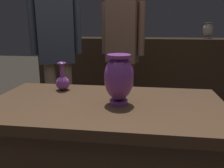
{
  "coord_description": "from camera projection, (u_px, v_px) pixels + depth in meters",
  "views": [
    {
      "loc": [
        0.18,
        -1.09,
        1.19
      ],
      "look_at": [
        0.03,
        -0.01,
        0.9
      ],
      "focal_mm": 36.99,
      "sensor_mm": 36.0,
      "label": 1
    }
  ],
  "objects": [
    {
      "name": "vase_centerpiece",
      "position": [
        119.0,
        78.0,
        1.11
      ],
      "size": [
        0.14,
        0.14,
        0.25
      ],
      "color": "#7A388E",
      "rests_on": "display_plinth"
    },
    {
      "name": "visitor_center_back",
      "position": [
        122.0,
        48.0,
        2.43
      ],
      "size": [
        0.46,
        0.25,
        1.6
      ],
      "rotation": [
        0.0,
        0.0,
        2.89
      ],
      "color": "brown",
      "rests_on": "ground_plane"
    },
    {
      "name": "vase_tall_behind",
      "position": [
        63.0,
        82.0,
        1.37
      ],
      "size": [
        0.08,
        0.08,
        0.17
      ],
      "color": "#7A388E",
      "rests_on": "display_plinth"
    },
    {
      "name": "back_display_shelf",
      "position": [
        130.0,
        73.0,
        3.35
      ],
      "size": [
        2.6,
        0.4,
        0.99
      ],
      "color": "black",
      "rests_on": "ground_plane"
    },
    {
      "name": "shelf_vase_center",
      "position": [
        131.0,
        32.0,
        3.16
      ],
      "size": [
        0.15,
        0.15,
        0.12
      ],
      "color": "#7A388E",
      "rests_on": "back_display_shelf"
    },
    {
      "name": "visitor_near_left",
      "position": [
        57.0,
        45.0,
        2.16
      ],
      "size": [
        0.44,
        0.28,
        1.67
      ],
      "rotation": [
        0.0,
        0.0,
        3.51
      ],
      "color": "#846B56",
      "rests_on": "ground_plane"
    },
    {
      "name": "shelf_vase_far_right",
      "position": [
        208.0,
        30.0,
        3.12
      ],
      "size": [
        0.13,
        0.13,
        0.21
      ],
      "color": "gray",
      "rests_on": "back_display_shelf"
    }
  ]
}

